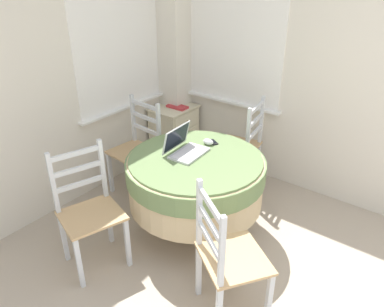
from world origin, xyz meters
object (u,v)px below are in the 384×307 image
(round_dining_table, at_px, (196,177))
(corner_cabinet, at_px, (174,133))
(computer_mouse, at_px, (208,142))
(dining_chair_near_right_window, at_px, (241,146))
(book_on_cabinet, at_px, (177,107))
(laptop, at_px, (185,148))
(dining_chair_camera_near, at_px, (228,258))
(dining_chair_near_back_window, at_px, (137,150))
(cell_phone, at_px, (213,142))
(dining_chair_left_flank, at_px, (89,211))

(round_dining_table, bearing_deg, corner_cabinet, 46.82)
(computer_mouse, bearing_deg, dining_chair_near_right_window, 0.90)
(corner_cabinet, xyz_separation_m, book_on_cabinet, (0.01, -0.04, 0.33))
(round_dining_table, bearing_deg, dining_chair_near_right_window, 4.67)
(laptop, height_order, book_on_cabinet, laptop)
(dining_chair_near_right_window, bearing_deg, dining_chair_camera_near, -152.58)
(computer_mouse, relative_size, dining_chair_camera_near, 0.10)
(corner_cabinet, height_order, book_on_cabinet, book_on_cabinet)
(corner_cabinet, bearing_deg, dining_chair_near_back_window, -167.54)
(corner_cabinet, bearing_deg, computer_mouse, -126.01)
(laptop, xyz_separation_m, cell_phone, (0.30, -0.08, -0.04))
(round_dining_table, xyz_separation_m, computer_mouse, (0.26, 0.06, 0.20))
(round_dining_table, distance_m, dining_chair_left_flank, 0.88)
(dining_chair_near_back_window, height_order, dining_chair_near_right_window, same)
(laptop, bearing_deg, dining_chair_left_flank, 159.09)
(dining_chair_near_right_window, relative_size, dining_chair_left_flank, 1.00)
(round_dining_table, relative_size, dining_chair_camera_near, 1.18)
(laptop, distance_m, dining_chair_camera_near, 1.03)
(cell_phone, relative_size, dining_chair_near_back_window, 0.12)
(dining_chair_near_back_window, bearing_deg, dining_chair_left_flank, -155.57)
(dining_chair_near_right_window, distance_m, dining_chair_left_flank, 1.68)
(computer_mouse, bearing_deg, dining_chair_camera_near, -138.31)
(dining_chair_near_back_window, bearing_deg, laptop, -102.80)
(round_dining_table, height_order, book_on_cabinet, round_dining_table)
(cell_phone, height_order, dining_chair_near_back_window, dining_chair_near_back_window)
(computer_mouse, distance_m, corner_cabinet, 1.27)
(computer_mouse, bearing_deg, cell_phone, -15.26)
(dining_chair_camera_near, bearing_deg, book_on_cabinet, 47.15)
(computer_mouse, bearing_deg, corner_cabinet, 53.99)
(computer_mouse, distance_m, cell_phone, 0.06)
(computer_mouse, xyz_separation_m, dining_chair_near_right_window, (0.61, 0.01, -0.29))
(dining_chair_camera_near, relative_size, book_on_cabinet, 4.04)
(round_dining_table, height_order, computer_mouse, computer_mouse)
(dining_chair_near_back_window, distance_m, book_on_cabinet, 0.83)
(computer_mouse, xyz_separation_m, corner_cabinet, (0.70, 0.97, -0.44))
(dining_chair_left_flank, bearing_deg, corner_cabinet, 19.23)
(dining_chair_near_back_window, xyz_separation_m, corner_cabinet, (0.79, 0.17, -0.14))
(laptop, relative_size, dining_chair_near_back_window, 0.36)
(round_dining_table, xyz_separation_m, dining_chair_camera_near, (-0.56, -0.67, -0.09))
(cell_phone, relative_size, corner_cabinet, 0.18)
(laptop, height_order, dining_chair_near_right_window, dining_chair_near_right_window)
(dining_chair_near_right_window, bearing_deg, dining_chair_left_flank, 167.85)
(dining_chair_left_flank, distance_m, corner_cabinet, 1.85)
(round_dining_table, relative_size, book_on_cabinet, 4.77)
(cell_phone, relative_size, dining_chair_near_right_window, 0.12)
(round_dining_table, xyz_separation_m, laptop, (0.02, 0.12, 0.23))
(laptop, distance_m, book_on_cabinet, 1.30)
(cell_phone, distance_m, dining_chair_near_back_window, 0.87)
(cell_phone, relative_size, book_on_cabinet, 0.49)
(laptop, relative_size, book_on_cabinet, 1.46)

